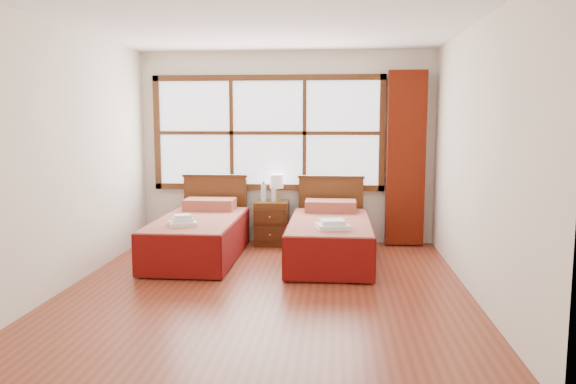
{
  "coord_description": "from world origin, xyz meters",
  "views": [
    {
      "loc": [
        0.68,
        -5.41,
        1.68
      ],
      "look_at": [
        0.15,
        0.7,
        0.89
      ],
      "focal_mm": 35.0,
      "sensor_mm": 36.0,
      "label": 1
    }
  ],
  "objects": [
    {
      "name": "lamp",
      "position": [
        -0.12,
        2.04,
        0.84
      ],
      "size": [
        0.18,
        0.18,
        0.36
      ],
      "color": "#B49839",
      "rests_on": "nightstand"
    },
    {
      "name": "ceiling",
      "position": [
        0.0,
        0.0,
        2.6
      ],
      "size": [
        4.5,
        4.5,
        0.0
      ],
      "primitive_type": "plane",
      "rotation": [
        3.14,
        0.0,
        0.0
      ],
      "color": "white",
      "rests_on": "wall_back"
    },
    {
      "name": "floor",
      "position": [
        0.0,
        0.0,
        0.0
      ],
      "size": [
        4.5,
        4.5,
        0.0
      ],
      "primitive_type": "plane",
      "color": "brown",
      "rests_on": "ground"
    },
    {
      "name": "towels_left",
      "position": [
        -1.04,
        0.67,
        0.55
      ],
      "size": [
        0.37,
        0.35,
        0.12
      ],
      "rotation": [
        0.0,
        0.0,
        0.43
      ],
      "color": "white",
      "rests_on": "bed_left"
    },
    {
      "name": "wall_left",
      "position": [
        -2.0,
        0.0,
        1.3
      ],
      "size": [
        0.0,
        4.5,
        4.5
      ],
      "primitive_type": "plane",
      "rotation": [
        1.57,
        0.0,
        1.57
      ],
      "color": "silver",
      "rests_on": "floor"
    },
    {
      "name": "wall_right",
      "position": [
        2.0,
        0.0,
        1.3
      ],
      "size": [
        0.0,
        4.5,
        4.5
      ],
      "primitive_type": "plane",
      "rotation": [
        1.57,
        0.0,
        -1.57
      ],
      "color": "silver",
      "rests_on": "floor"
    },
    {
      "name": "bed_left",
      "position": [
        -0.98,
        1.2,
        0.29
      ],
      "size": [
        0.97,
        1.99,
        0.93
      ],
      "color": "#3F200D",
      "rests_on": "floor"
    },
    {
      "name": "wall_back",
      "position": [
        0.0,
        2.25,
        1.3
      ],
      "size": [
        4.0,
        0.0,
        4.0
      ],
      "primitive_type": "plane",
      "rotation": [
        1.57,
        0.0,
        0.0
      ],
      "color": "silver",
      "rests_on": "floor"
    },
    {
      "name": "towels_right",
      "position": [
        0.65,
        0.63,
        0.54
      ],
      "size": [
        0.4,
        0.36,
        0.1
      ],
      "rotation": [
        0.0,
        0.0,
        0.22
      ],
      "color": "white",
      "rests_on": "bed_right"
    },
    {
      "name": "bed_right",
      "position": [
        0.62,
        1.2,
        0.29
      ],
      "size": [
        0.96,
        1.98,
        0.93
      ],
      "color": "#3F200D",
      "rests_on": "floor"
    },
    {
      "name": "curtain",
      "position": [
        1.6,
        2.11,
        1.17
      ],
      "size": [
        0.5,
        0.16,
        2.3
      ],
      "primitive_type": "cube",
      "color": "#611709",
      "rests_on": "wall_back"
    },
    {
      "name": "bottle_far",
      "position": [
        -0.15,
        1.98,
        0.69
      ],
      "size": [
        0.06,
        0.06,
        0.22
      ],
      "color": "silver",
      "rests_on": "nightstand"
    },
    {
      "name": "bottle_near",
      "position": [
        -0.29,
        1.99,
        0.71
      ],
      "size": [
        0.07,
        0.07,
        0.27
      ],
      "color": "silver",
      "rests_on": "nightstand"
    },
    {
      "name": "nightstand",
      "position": [
        -0.18,
        1.99,
        0.3
      ],
      "size": [
        0.44,
        0.44,
        0.59
      ],
      "color": "#4B2710",
      "rests_on": "floor"
    },
    {
      "name": "window",
      "position": [
        -0.25,
        2.21,
        1.5
      ],
      "size": [
        3.16,
        0.06,
        1.56
      ],
      "color": "white",
      "rests_on": "wall_back"
    }
  ]
}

